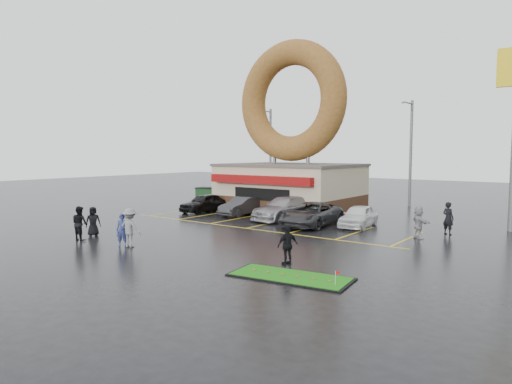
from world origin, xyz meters
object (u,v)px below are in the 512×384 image
Objects in this scene: person_blue at (122,230)px; person_cameraman at (288,245)px; donut_shop at (291,154)px; car_white at (359,216)px; car_silver at (285,208)px; dumpster at (207,195)px; car_grey at (312,214)px; streetlight_mid at (410,150)px; streetlight_left at (270,151)px; car_black at (204,203)px; putting_green at (290,277)px; car_dgrey at (242,206)px.

person_blue is 8.65m from person_cameraman.
donut_shop is 3.38× the size of car_white.
car_silver is 3.01× the size of dumpster.
car_grey is (5.65, -6.29, -3.73)m from donut_shop.
car_silver is at bearing 42.71° from person_blue.
streetlight_mid reaches higher than car_white.
streetlight_left reaches higher than car_silver.
person_blue is at bearing -85.05° from donut_shop.
car_black is (2.69, -12.56, -4.07)m from streetlight_left.
car_black reaches higher than putting_green.
person_cameraman reaches higher than person_blue.
person_cameraman is at bearing -82.85° from streetlight_mid.
donut_shop reaches higher than dumpster.
putting_green is at bearing -39.32° from person_blue.
car_white is (15.24, -11.92, -4.10)m from streetlight_left.
streetlight_mid is (14.00, 1.00, 0.00)m from streetlight_left.
streetlight_left is 14.04m from streetlight_mid.
putting_green is (8.27, -12.04, -0.75)m from car_silver.
donut_shop reaches higher than streetlight_left.
car_grey is at bearing -31.97° from dumpster.
streetlight_left is 18.75m from car_grey.
streetlight_left is at bearing 135.22° from donut_shop.
person_cameraman is (2.95, -23.54, -3.96)m from streetlight_mid.
car_white is 2.46× the size of person_blue.
streetlight_mid reaches higher than car_black.
donut_shop is 6.48m from car_dgrey.
car_grey is at bearing -133.16° from person_cameraman.
streetlight_left is at bearing 65.81° from dumpster.
car_silver reaches higher than car_black.
donut_shop is 7.50× the size of dumpster.
donut_shop is at bearing 122.93° from putting_green.
dumpster is at bearing -152.11° from streetlight_mid.
car_white reaches higher than dumpster.
streetlight_left is 1.00× the size of streetlight_mid.
putting_green is (2.87, -12.19, -0.64)m from car_white.
car_dgrey is 16.95m from putting_green.
car_white is (5.40, 0.14, -0.11)m from car_silver.
car_dgrey is at bearing -111.88° from person_cameraman.
car_black is 3.48m from car_dgrey.
dumpster is 26.05m from putting_green.
car_dgrey is (6.14, -12.12, -4.12)m from streetlight_left.
person_cameraman is at bearing -48.88° from dumpster.
person_cameraman is 2.10m from putting_green.
streetlight_mid is 25.88m from putting_green.
car_white is at bearing -38.02° from streetlight_left.
donut_shop is 8.30× the size of person_blue.
car_black is 1.05× the size of car_white.
streetlight_left is 2.15× the size of car_black.
streetlight_mid reaches higher than dumpster.
person_cameraman is at bearing -48.89° from car_silver.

